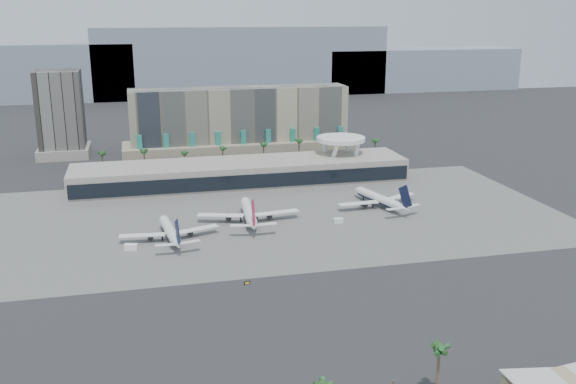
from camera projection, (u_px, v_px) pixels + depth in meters
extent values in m
plane|color=#232326|center=(293.00, 263.00, 227.44)|extent=(900.00, 900.00, 0.00)
cube|color=#5B5B59|center=(263.00, 216.00, 278.88)|extent=(260.00, 130.00, 0.06)
cube|color=gray|center=(241.00, 61.00, 670.90)|extent=(300.00, 60.00, 70.00)
cube|color=gray|center=(417.00, 69.00, 719.01)|extent=(220.00, 60.00, 45.00)
cube|color=tan|center=(240.00, 122.00, 387.62)|extent=(130.00, 22.00, 42.00)
cube|color=tan|center=(241.00, 149.00, 390.13)|extent=(140.00, 30.00, 10.00)
cube|color=#268472|center=(140.00, 151.00, 366.27)|extent=(3.00, 2.00, 18.00)
cube|color=#268472|center=(167.00, 149.00, 369.63)|extent=(3.00, 2.00, 18.00)
cube|color=#268472|center=(193.00, 148.00, 372.98)|extent=(3.00, 2.00, 18.00)
cube|color=#268472|center=(218.00, 147.00, 376.33)|extent=(3.00, 2.00, 18.00)
cube|color=#268472|center=(244.00, 146.00, 379.68)|extent=(3.00, 2.00, 18.00)
cube|color=#268472|center=(268.00, 144.00, 383.03)|extent=(3.00, 2.00, 18.00)
cube|color=#268472|center=(293.00, 143.00, 386.38)|extent=(3.00, 2.00, 18.00)
cube|color=#268472|center=(317.00, 142.00, 389.73)|extent=(3.00, 2.00, 18.00)
cube|color=#268472|center=(340.00, 141.00, 393.09)|extent=(3.00, 2.00, 18.00)
cube|color=black|center=(61.00, 114.00, 386.17)|extent=(26.00, 26.00, 52.00)
cube|color=#ACA597|center=(64.00, 151.00, 392.47)|extent=(30.00, 30.00, 6.00)
cube|color=#ACA597|center=(242.00, 173.00, 328.69)|extent=(170.00, 32.00, 12.00)
cube|color=black|center=(247.00, 182.00, 313.68)|extent=(168.00, 0.60, 7.00)
cube|color=black|center=(241.00, 159.00, 326.71)|extent=(170.00, 12.00, 2.50)
cylinder|color=white|center=(348.00, 152.00, 352.60)|extent=(6.98, 6.99, 21.89)
cylinder|color=white|center=(326.00, 154.00, 349.75)|extent=(6.98, 6.99, 21.89)
cylinder|color=white|center=(333.00, 159.00, 337.85)|extent=(6.98, 6.99, 21.89)
cylinder|color=white|center=(356.00, 157.00, 340.69)|extent=(6.98, 6.99, 21.89)
cylinder|color=white|center=(341.00, 139.00, 342.76)|extent=(26.00, 26.00, 2.20)
cylinder|color=white|center=(341.00, 137.00, 342.40)|extent=(16.00, 16.00, 1.20)
cylinder|color=brown|center=(103.00, 165.00, 345.79)|extent=(0.70, 0.70, 12.00)
sphere|color=#21491D|center=(102.00, 154.00, 344.23)|extent=(2.80, 2.80, 2.80)
cylinder|color=brown|center=(145.00, 163.00, 350.71)|extent=(0.70, 0.70, 12.00)
sphere|color=#21491D|center=(144.00, 152.00, 349.14)|extent=(2.80, 2.80, 2.80)
cylinder|color=brown|center=(185.00, 160.00, 355.62)|extent=(0.70, 0.70, 12.00)
sphere|color=#21491D|center=(185.00, 150.00, 354.06)|extent=(2.80, 2.80, 2.80)
cylinder|color=brown|center=(223.00, 159.00, 360.31)|extent=(0.70, 0.70, 12.00)
sphere|color=#21491D|center=(222.00, 149.00, 358.75)|extent=(2.80, 2.80, 2.80)
cylinder|color=brown|center=(263.00, 156.00, 365.45)|extent=(0.70, 0.70, 12.00)
sphere|color=#21491D|center=(263.00, 147.00, 363.89)|extent=(2.80, 2.80, 2.80)
cylinder|color=brown|center=(300.00, 154.00, 370.37)|extent=(0.70, 0.70, 12.00)
sphere|color=#21491D|center=(300.00, 145.00, 368.81)|extent=(2.80, 2.80, 2.80)
cylinder|color=brown|center=(336.00, 153.00, 375.28)|extent=(0.70, 0.70, 12.00)
sphere|color=#21491D|center=(337.00, 143.00, 373.72)|extent=(2.80, 2.80, 2.80)
cylinder|color=brown|center=(373.00, 151.00, 380.42)|extent=(0.70, 0.70, 12.00)
sphere|color=#21491D|center=(374.00, 141.00, 378.86)|extent=(2.80, 2.80, 2.80)
cylinder|color=black|center=(400.00, 384.00, 134.54)|extent=(0.12, 0.12, 0.30)
cylinder|color=white|center=(170.00, 230.00, 251.07)|extent=(6.81, 26.84, 3.90)
cylinder|color=black|center=(170.00, 230.00, 251.11)|extent=(6.67, 26.30, 3.82)
cone|color=white|center=(163.00, 218.00, 264.86)|extent=(4.36, 4.79, 3.90)
cone|color=white|center=(177.00, 244.00, 235.45)|extent=(4.84, 9.14, 3.90)
cube|color=white|center=(142.00, 235.00, 246.87)|extent=(17.83, 5.60, 0.34)
cube|color=white|center=(197.00, 229.00, 253.84)|extent=(17.87, 9.21, 0.34)
cylinder|color=black|center=(150.00, 236.00, 248.52)|extent=(2.56, 4.11, 2.14)
cylinder|color=black|center=(190.00, 232.00, 253.60)|extent=(2.56, 4.11, 2.14)
cube|color=black|center=(178.00, 232.00, 232.74)|extent=(1.46, 8.84, 10.25)
cube|color=white|center=(166.00, 245.00, 233.01)|extent=(7.85, 2.37, 0.24)
cube|color=white|center=(190.00, 242.00, 235.86)|extent=(8.08, 4.01, 0.24)
cylinder|color=black|center=(166.00, 228.00, 261.20)|extent=(0.49, 0.49, 1.56)
cylinder|color=black|center=(162.00, 238.00, 249.93)|extent=(0.68, 0.68, 1.56)
cylinder|color=black|center=(178.00, 236.00, 251.95)|extent=(0.68, 0.68, 1.56)
cylinder|color=white|center=(249.00, 212.00, 272.51)|extent=(6.65, 29.81, 4.34)
cylinder|color=black|center=(249.00, 212.00, 272.56)|extent=(6.51, 29.22, 4.25)
cone|color=white|center=(245.00, 200.00, 288.62)|extent=(4.71, 5.20, 4.34)
cone|color=white|center=(253.00, 225.00, 254.26)|extent=(5.09, 10.06, 4.34)
cube|color=white|center=(221.00, 215.00, 269.88)|extent=(19.94, 9.70, 0.38)
cube|color=white|center=(277.00, 213.00, 273.44)|extent=(19.91, 6.84, 0.38)
cylinder|color=black|center=(228.00, 217.00, 271.18)|extent=(2.72, 4.51, 2.38)
cylinder|color=black|center=(269.00, 215.00, 273.77)|extent=(2.72, 4.51, 2.38)
cube|color=#A11234|center=(253.00, 213.00, 251.17)|extent=(1.31, 9.85, 11.41)
cube|color=white|center=(241.00, 225.00, 252.35)|extent=(8.98, 4.21, 0.27)
cube|color=white|center=(266.00, 224.00, 253.81)|extent=(8.80, 2.91, 0.27)
cylinder|color=black|center=(246.00, 210.00, 284.30)|extent=(0.54, 0.54, 1.73)
cylinder|color=black|center=(241.00, 220.00, 271.80)|extent=(0.76, 0.76, 1.73)
cylinder|color=black|center=(257.00, 219.00, 272.83)|extent=(0.76, 0.76, 1.73)
cylinder|color=white|center=(377.00, 198.00, 292.90)|extent=(11.25, 28.11, 4.11)
cylinder|color=black|center=(377.00, 198.00, 292.94)|extent=(11.03, 27.55, 4.02)
cone|color=white|center=(358.00, 190.00, 306.47)|extent=(5.17, 5.53, 4.11)
cone|color=white|center=(402.00, 208.00, 277.51)|extent=(6.37, 9.99, 4.11)
cube|color=white|center=(358.00, 203.00, 287.02)|extent=(18.67, 5.09, 0.36)
cube|color=white|center=(399.00, 197.00, 297.39)|extent=(18.32, 12.07, 0.36)
cylinder|color=black|center=(363.00, 204.00, 289.15)|extent=(3.25, 4.55, 2.26)
cylinder|color=black|center=(392.00, 199.00, 296.69)|extent=(3.25, 4.55, 2.26)
cube|color=black|center=(405.00, 197.00, 274.75)|extent=(2.92, 9.14, 10.81)
cube|color=white|center=(395.00, 209.00, 274.38)|extent=(8.43, 3.25, 0.26)
cube|color=white|center=(412.00, 206.00, 278.63)|extent=(8.44, 5.30, 0.26)
cylinder|color=black|center=(364.00, 198.00, 302.92)|extent=(0.51, 0.51, 1.64)
cylinder|color=black|center=(373.00, 206.00, 291.31)|extent=(0.72, 0.72, 1.64)
cylinder|color=black|center=(384.00, 204.00, 294.33)|extent=(0.72, 0.72, 1.64)
cube|color=white|center=(131.00, 247.00, 239.53)|extent=(5.24, 3.52, 2.34)
cube|color=white|center=(338.00, 221.00, 270.05)|extent=(4.32, 2.93, 2.05)
cube|color=black|center=(247.00, 283.00, 209.76)|extent=(2.23, 1.04, 1.03)
cube|color=gold|center=(247.00, 283.00, 209.59)|extent=(1.56, 0.59, 0.62)
cylinder|color=black|center=(245.00, 284.00, 209.63)|extent=(0.12, 0.12, 0.62)
cylinder|color=black|center=(250.00, 283.00, 210.00)|extent=(0.12, 0.12, 0.62)
cylinder|color=brown|center=(438.00, 372.00, 147.51)|extent=(0.70, 0.70, 12.60)
sphere|color=#21491D|center=(439.00, 349.00, 145.86)|extent=(2.80, 2.80, 2.80)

